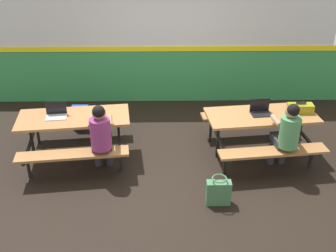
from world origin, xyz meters
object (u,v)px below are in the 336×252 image
object	(u,v)px
picnic_table_right	(261,124)
toolbox_grey	(300,108)
laptop_dark	(261,111)
student_nearer	(101,134)
tote_bag_bright	(219,192)
backpack_dark	(81,117)
student_further	(287,132)
picnic_table_left	(74,126)
laptop_silver	(56,114)

from	to	relation	value
picnic_table_right	toolbox_grey	bearing A→B (deg)	6.64
laptop_dark	toolbox_grey	world-z (taller)	laptop_dark
student_nearer	tote_bag_bright	bearing A→B (deg)	-24.17
toolbox_grey	student_nearer	bearing A→B (deg)	-168.93
toolbox_grey	backpack_dark	world-z (taller)	toolbox_grey
student_further	laptop_dark	bearing A→B (deg)	116.62
student_nearer	picnic_table_left	bearing A→B (deg)	134.69
laptop_dark	backpack_dark	xyz separation A→B (m)	(-3.09, 0.93, -0.57)
laptop_dark	backpack_dark	world-z (taller)	laptop_dark
backpack_dark	picnic_table_left	bearing A→B (deg)	-83.94
toolbox_grey	backpack_dark	xyz separation A→B (m)	(-3.74, 0.89, -0.60)
picnic_table_right	tote_bag_bright	xyz separation A→B (m)	(-0.82, -1.30, -0.38)
picnic_table_right	laptop_dark	size ratio (longest dim) A/B	5.34
picnic_table_left	student_nearer	bearing A→B (deg)	-45.31
laptop_dark	student_nearer	bearing A→B (deg)	-166.97
tote_bag_bright	student_nearer	bearing A→B (deg)	155.83
student_nearer	student_further	xyz separation A→B (m)	(2.77, 0.01, 0.00)
picnic_table_right	laptop_silver	size ratio (longest dim) A/B	5.34
picnic_table_left	laptop_dark	xyz separation A→B (m)	(2.99, 0.07, 0.21)
picnic_table_right	student_nearer	distance (m)	2.56
picnic_table_left	laptop_dark	bearing A→B (deg)	1.41
student_further	laptop_dark	world-z (taller)	student_further
picnic_table_right	student_nearer	bearing A→B (deg)	-167.83
picnic_table_left	tote_bag_bright	distance (m)	2.55
tote_bag_bright	backpack_dark	bearing A→B (deg)	135.34
student_nearer	backpack_dark	world-z (taller)	student_nearer
laptop_dark	picnic_table_left	bearing A→B (deg)	-178.59
backpack_dark	tote_bag_bright	size ratio (longest dim) A/B	1.02
student_nearer	student_further	size ratio (longest dim) A/B	1.00
picnic_table_right	laptop_dark	xyz separation A→B (m)	(-0.01, 0.04, 0.21)
student_nearer	toolbox_grey	bearing A→B (deg)	11.07
backpack_dark	laptop_silver	bearing A→B (deg)	-99.07
student_nearer	backpack_dark	size ratio (longest dim) A/B	2.74
student_further	toolbox_grey	distance (m)	0.71
picnic_table_right	student_nearer	world-z (taller)	student_nearer
laptop_silver	laptop_dark	distance (m)	3.25
laptop_silver	tote_bag_bright	world-z (taller)	laptop_silver
picnic_table_right	student_further	size ratio (longest dim) A/B	1.52
picnic_table_left	tote_bag_bright	bearing A→B (deg)	-29.97
picnic_table_left	laptop_silver	distance (m)	0.34
toolbox_grey	tote_bag_bright	distance (m)	2.09
laptop_silver	student_nearer	bearing A→B (deg)	-33.73
student_nearer	toolbox_grey	xyz separation A→B (m)	(3.14, 0.61, 0.10)
laptop_dark	backpack_dark	distance (m)	3.28
picnic_table_right	laptop_silver	distance (m)	3.27
laptop_dark	picnic_table_right	bearing A→B (deg)	-69.00
student_further	tote_bag_bright	distance (m)	1.43
backpack_dark	picnic_table_right	bearing A→B (deg)	-17.26
student_nearer	toolbox_grey	world-z (taller)	student_nearer
picnic_table_left	laptop_dark	size ratio (longest dim) A/B	5.34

